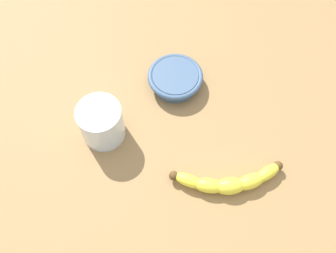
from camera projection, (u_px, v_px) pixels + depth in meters
wooden_tabletop at (173, 176)px, 77.98cm from camera, size 120.00×120.00×3.00cm
banana at (229, 182)px, 73.98cm from camera, size 6.23×22.57×3.47cm
smoothie_glass at (102, 123)px, 77.07cm from camera, size 9.11×9.11×9.02cm
ceramic_bowl at (175, 79)px, 84.77cm from camera, size 12.43×12.43×3.67cm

